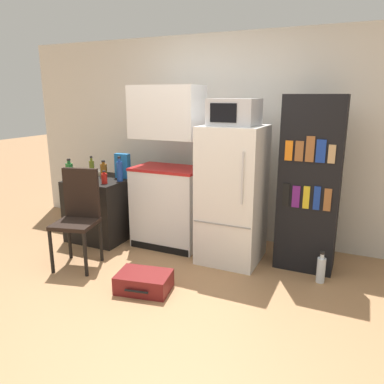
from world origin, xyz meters
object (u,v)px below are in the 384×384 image
kitchen_hutch (168,176)px  suitcase_large_flat (144,282)px  bottle_green_tall (70,171)px  chair (79,210)px  water_bottle_front (321,269)px  bookshelf (310,185)px  bottle_amber_beer (104,170)px  microwave (235,112)px  cereal_box (123,166)px  bottle_olive_oil (92,169)px  bowl (99,173)px  refrigerator (232,195)px  bottle_blue_soda (120,171)px  bottle_clear_short (93,176)px  bottle_ketchup_red (104,178)px  side_table (103,208)px

kitchen_hutch → suitcase_large_flat: 1.35m
bottle_green_tall → chair: bearing=-42.1°
water_bottle_front → bookshelf: bearing=123.9°
bottle_amber_beer → microwave: bearing=-1.4°
bottle_green_tall → cereal_box: (0.50, 0.38, 0.04)m
cereal_box → chair: (0.04, -0.86, -0.31)m
bottle_olive_oil → bottle_amber_beer: bearing=54.2°
kitchen_hutch → bowl: 1.05m
bottle_amber_beer → refrigerator: bearing=-1.3°
cereal_box → bottle_blue_soda: bearing=-66.9°
bookshelf → refrigerator: bearing=-169.7°
bottle_blue_soda → chair: (-0.03, -0.71, -0.29)m
bottle_green_tall → bottle_clear_short: 0.30m
suitcase_large_flat → water_bottle_front: bearing=19.6°
chair → bottle_blue_soda: bearing=74.0°
water_bottle_front → kitchen_hutch: bearing=172.5°
bottle_ketchup_red → microwave: bearing=9.7°
bottle_green_tall → bottle_ketchup_red: 0.48m
bottle_clear_short → water_bottle_front: bottle_clear_short is taller
refrigerator → microwave: 0.85m
microwave → bottle_amber_beer: (-1.69, 0.04, -0.73)m
refrigerator → bottle_ketchup_red: 1.49m
microwave → bottle_green_tall: bearing=-171.7°
bottle_ketchup_red → bottle_amber_beer: size_ratio=0.72×
bottle_green_tall → bottle_ketchup_red: size_ratio=1.75×
refrigerator → chair: refrigerator is taller
bookshelf → microwave: bearing=-169.6°
side_table → suitcase_large_flat: bearing=-39.1°
bottle_olive_oil → chair: bottle_olive_oil is taller
kitchen_hutch → bottle_blue_soda: (-0.57, -0.13, 0.04)m
microwave → suitcase_large_flat: bearing=-116.2°
kitchen_hutch → suitcase_large_flat: size_ratio=3.47×
bottle_blue_soda → bowl: size_ratio=1.68×
microwave → bottle_amber_beer: 1.84m
cereal_box → chair: bearing=-87.2°
refrigerator → microwave: bearing=-104.4°
refrigerator → bottle_ketchup_red: size_ratio=9.63×
cereal_box → refrigerator: bearing=-3.7°
bottle_olive_oil → cereal_box: cereal_box is taller
microwave → suitcase_large_flat: size_ratio=0.86×
cereal_box → bowl: bearing=173.4°
side_table → bookshelf: (2.43, 0.18, 0.50)m
microwave → bottle_clear_short: size_ratio=2.99×
bottle_green_tall → chair: bottle_green_tall is taller
bottle_ketchup_red → cereal_box: size_ratio=0.50×
bottle_ketchup_red → bowl: size_ratio=0.86×
side_table → bottle_amber_beer: 0.47m
bookshelf → chair: bearing=-157.1°
bottle_ketchup_red → refrigerator: bearing=9.7°
bookshelf → bottle_olive_oil: (-2.53, -0.22, -0.01)m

